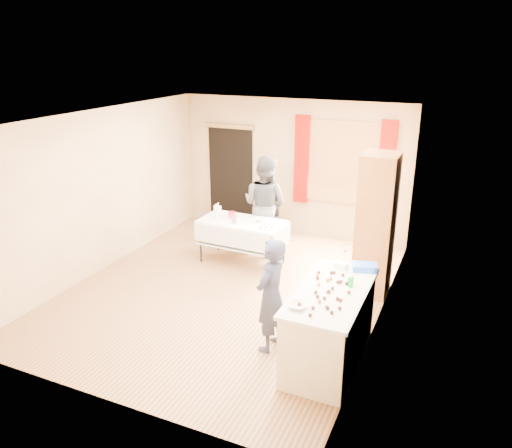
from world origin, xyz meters
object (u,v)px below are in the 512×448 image
at_px(girl, 271,295).
at_px(woman, 265,204).
at_px(cabinet, 376,225).
at_px(counter, 330,325).
at_px(chair, 265,227).
at_px(party_table, 242,238).

xyz_separation_m(girl, woman, (-1.27, 2.82, 0.15)).
bearing_deg(cabinet, woman, 158.70).
xyz_separation_m(cabinet, counter, (-0.10, -1.95, -0.60)).
xyz_separation_m(counter, chair, (-2.12, 3.07, -0.13)).
bearing_deg(chair, girl, -67.52).
height_order(girl, woman, woman).
xyz_separation_m(cabinet, chair, (-2.22, 1.13, -0.73)).
distance_m(counter, chair, 3.74).
bearing_deg(woman, party_table, 86.08).
height_order(cabinet, party_table, cabinet).
height_order(counter, girl, girl).
relative_size(chair, girl, 0.76).
bearing_deg(cabinet, girl, -112.26).
distance_m(cabinet, girl, 2.19).
bearing_deg(counter, chair, 124.66).
relative_size(cabinet, chair, 1.95).
bearing_deg(counter, cabinet, 87.06).
bearing_deg(party_table, girl, -55.15).
bearing_deg(chair, counter, -57.05).
bearing_deg(girl, woman, -147.78).
xyz_separation_m(counter, woman, (-1.99, 2.76, 0.42)).
height_order(counter, party_table, counter).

